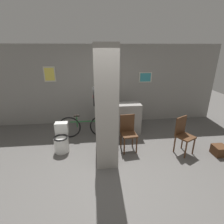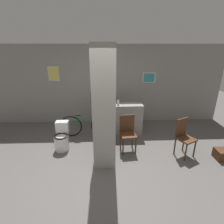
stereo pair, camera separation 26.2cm
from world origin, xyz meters
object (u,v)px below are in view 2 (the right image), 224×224
Objects in this scene: toilet at (62,138)px; bicycle at (87,126)px; chair_near_pillar at (128,132)px; chair_by_doorway at (184,136)px; bottle_tall at (114,101)px.

toilet is 0.44× the size of bicycle.
chair_near_pillar is 1.35m from chair_by_doorway.
toilet is at bearing -131.52° from bicycle.
toilet is 0.87m from bicycle.
chair_near_pillar is (1.69, -0.12, 0.22)m from toilet.
bicycle is at bearing 48.48° from toilet.
chair_near_pillar is at bearing -72.89° from bottle_tall.
chair_near_pillar is 1.00× the size of chair_by_doorway.
bicycle is 1.09m from bottle_tall.
bottle_tall reaches higher than bicycle.
bottle_tall is (1.39, 0.84, 0.74)m from toilet.
chair_near_pillar is 1.37m from bicycle.
bottle_tall reaches higher than toilet.
chair_by_doorway is (3.01, -0.39, 0.22)m from toilet.
bottle_tall is at bearing 12.66° from bicycle.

